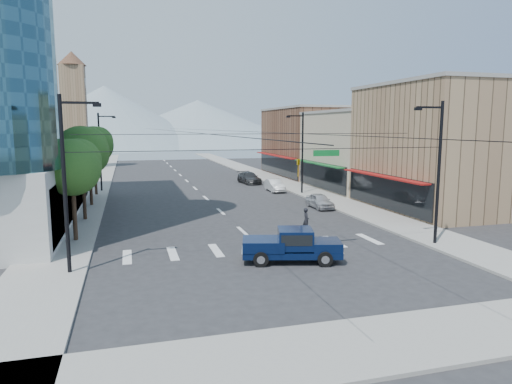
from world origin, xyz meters
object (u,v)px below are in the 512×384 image
Objects in this scene: pedestrian at (306,220)px; parked_car_mid at (275,185)px; parked_car_near at (320,201)px; parked_car_far at (249,178)px; pickup_truck at (291,245)px.

pedestrian is 20.83m from parked_car_mid.
parked_car_mid is at bearing 93.38° from parked_car_near.
parked_car_far is at bearing 94.77° from parked_car_near.
pickup_truck reaches higher than parked_car_mid.
parked_car_near is 0.77× the size of parked_car_far.
pickup_truck is 1.37× the size of parked_car_mid.
parked_car_mid is at bearing -5.62° from pedestrian.
parked_car_mid is (7.71, 26.70, -0.27)m from pickup_truck.
pickup_truck is at bearing -118.47° from parked_car_near.
pedestrian is 28.67m from parked_car_far.
parked_car_far reaches higher than parked_car_mid.
parked_car_near is at bearing -90.70° from parked_car_far.
parked_car_near is (8.32, 15.12, -0.30)m from pickup_truck.
parked_car_far is (6.81, 34.78, -0.23)m from pickup_truck.
parked_car_near is at bearing -22.83° from pedestrian.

